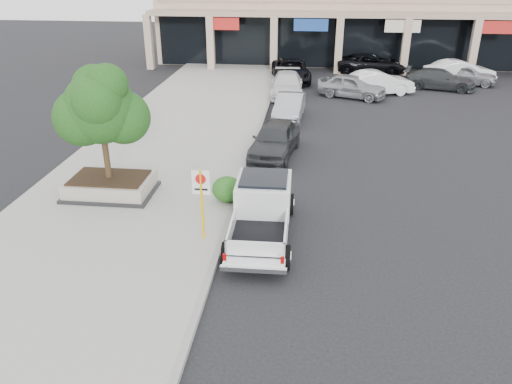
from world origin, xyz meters
TOP-DOWN VIEW (x-y plane):
  - ground at (0.00, 0.00)m, footprint 120.00×120.00m
  - sidewalk at (-5.50, 6.00)m, footprint 8.00×52.00m
  - curb at (-1.55, 6.00)m, footprint 0.20×52.00m
  - strip_mall at (8.00, 33.93)m, footprint 40.55×12.43m
  - planter at (-6.23, 3.38)m, footprint 3.20×2.20m
  - planter_tree at (-6.10, 3.54)m, footprint 2.90×2.55m
  - no_parking_sign at (-2.12, 0.56)m, footprint 0.55×0.09m
  - hedge at (-1.80, 3.23)m, footprint 1.10×0.99m
  - pickup_truck at (-0.35, 1.09)m, footprint 2.05×5.35m
  - curb_car_a at (-0.48, 8.49)m, footprint 2.41×4.70m
  - curb_car_b at (-0.12, 14.29)m, footprint 1.73×4.25m
  - curb_car_c at (-0.55, 19.56)m, footprint 2.18×5.00m
  - curb_car_d at (-0.49, 23.77)m, footprint 3.27×5.83m
  - lot_car_a at (3.63, 19.46)m, footprint 4.72×3.30m
  - lot_car_b at (5.35, 20.48)m, footprint 4.94×2.98m
  - lot_car_c at (9.78, 22.48)m, footprint 5.00×3.08m
  - lot_car_d at (5.64, 27.35)m, footprint 5.48×2.83m
  - lot_car_e at (11.81, 24.10)m, footprint 4.50×2.53m
  - lot_car_f at (11.56, 24.53)m, footprint 5.16×2.82m

SIDE VIEW (x-z plane):
  - ground at x=0.00m, z-range 0.00..0.00m
  - sidewalk at x=-5.50m, z-range 0.00..0.15m
  - curb at x=-1.55m, z-range 0.00..0.15m
  - planter at x=-6.23m, z-range 0.14..0.82m
  - hedge at x=-1.80m, z-range 0.15..1.08m
  - lot_car_c at x=9.78m, z-range 0.00..1.35m
  - curb_car_b at x=-0.12m, z-range 0.00..1.37m
  - curb_car_c at x=-0.55m, z-range 0.00..1.43m
  - lot_car_e at x=11.81m, z-range 0.00..1.45m
  - lot_car_d at x=5.64m, z-range 0.00..1.48m
  - lot_car_a at x=3.63m, z-range 0.00..1.49m
  - curb_car_a at x=-0.48m, z-range 0.00..1.53m
  - lot_car_b at x=5.35m, z-range 0.00..1.54m
  - curb_car_d at x=-0.49m, z-range 0.00..1.54m
  - lot_car_f at x=11.56m, z-range 0.00..1.61m
  - pickup_truck at x=-0.35m, z-range 0.00..1.67m
  - no_parking_sign at x=-2.12m, z-range 0.48..2.78m
  - planter_tree at x=-6.10m, z-range 1.41..5.41m
  - strip_mall at x=8.00m, z-range 0.00..9.50m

